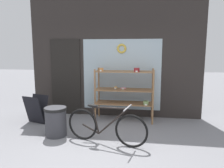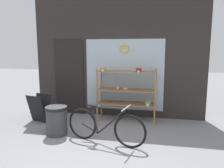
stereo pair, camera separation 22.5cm
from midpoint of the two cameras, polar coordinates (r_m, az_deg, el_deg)
The scene contains 6 objects.
ground_plane at distance 3.99m, azimuth -6.16°, elevation -18.36°, with size 30.00×30.00×0.00m, color gray.
storefront_facade at distance 5.93m, azimuth -0.84°, elevation 7.84°, with size 4.65×0.13×3.52m.
display_case at distance 5.58m, azimuth 2.20°, elevation -1.28°, with size 1.48×0.51×1.38m.
bicycle at distance 4.33m, azimuth -3.21°, elevation -10.97°, with size 1.64×0.53×0.78m.
sandwich_board at distance 5.82m, azimuth -20.27°, elevation -6.22°, with size 0.61×0.52×0.69m.
trash_bin at distance 4.88m, azimuth -15.77°, elevation -9.12°, with size 0.47×0.47×0.62m.
Camera 1 is at (0.81, -3.44, 1.83)m, focal length 35.00 mm.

